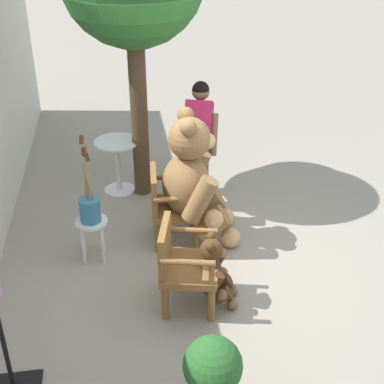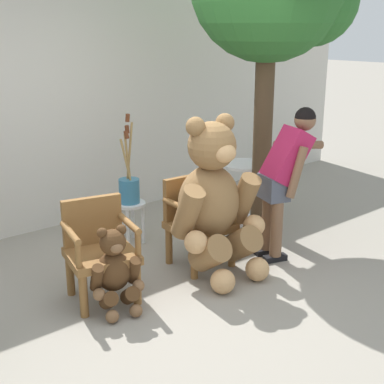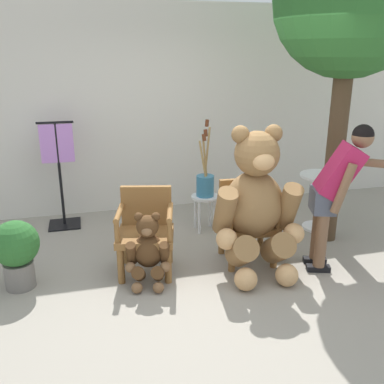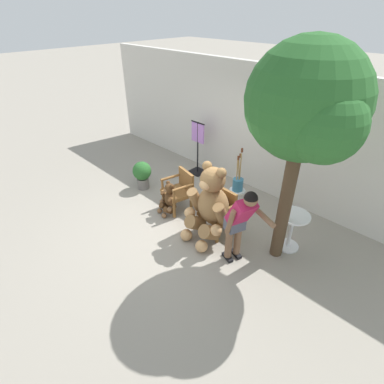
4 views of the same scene
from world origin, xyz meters
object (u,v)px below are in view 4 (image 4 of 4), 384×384
brush_bucket (238,183)px  potted_plant (142,173)px  person_visitor (240,219)px  wooden_chair_right (219,211)px  round_side_table (291,227)px  patio_tree (309,107)px  clothing_display_stand (198,147)px  white_stool (237,194)px  teddy_bear_large (210,204)px  teddy_bear_small (169,198)px  wooden_chair_left (180,190)px

brush_bucket → potted_plant: (-2.11, -0.89, -0.24)m
person_visitor → brush_bucket: 1.64m
wooden_chair_right → round_side_table: bearing=23.8°
wooden_chair_right → person_visitor: person_visitor is taller
patio_tree → clothing_display_stand: bearing=158.3°
white_stool → person_visitor: bearing=-52.4°
teddy_bear_large → patio_tree: size_ratio=0.43×
teddy_bear_large → teddy_bear_small: (-1.10, -0.02, -0.38)m
round_side_table → clothing_display_stand: bearing=163.8°
white_stool → round_side_table: size_ratio=0.64×
wooden_chair_right → clothing_display_stand: (-1.96, 1.46, 0.26)m
teddy_bear_large → round_side_table: teddy_bear_large is taller
white_stool → brush_bucket: brush_bucket is taller
teddy_bear_small → person_visitor: bearing=-4.6°
person_visitor → potted_plant: 3.17m
patio_tree → teddy_bear_large: bearing=-159.8°
clothing_display_stand → teddy_bear_large: bearing=-41.4°
wooden_chair_left → teddy_bear_small: (-0.02, -0.28, -0.11)m
wooden_chair_left → brush_bucket: bearing=44.3°
round_side_table → clothing_display_stand: (-3.17, 0.92, 0.27)m
teddy_bear_small → person_visitor: person_visitor is taller
brush_bucket → person_visitor: bearing=-52.3°
patio_tree → clothing_display_stand: 3.92m
wooden_chair_left → clothing_display_stand: size_ratio=0.63×
patio_tree → potted_plant: 4.21m
wooden_chair_left → clothing_display_stand: bearing=120.8°
person_visitor → clothing_display_stand: person_visitor is taller
potted_plant → round_side_table: bearing=9.3°
teddy_bear_large → potted_plant: (-2.32, 0.22, -0.34)m
brush_bucket → patio_tree: 2.55m
wooden_chair_right → white_stool: size_ratio=1.87×
wooden_chair_right → clothing_display_stand: bearing=143.4°
round_side_table → brush_bucket: bearing=167.6°
wooden_chair_right → clothing_display_stand: size_ratio=0.63×
wooden_chair_left → teddy_bear_large: teddy_bear_large is taller
white_stool → round_side_table: bearing=-12.4°
clothing_display_stand → patio_tree: bearing=-21.7°
brush_bucket → clothing_display_stand: 1.84m
teddy_bear_small → round_side_table: 2.47m
wooden_chair_right → person_visitor: 0.99m
wooden_chair_right → white_stool: 0.88m
teddy_bear_small → potted_plant: 1.24m
brush_bucket → wooden_chair_left: bearing=-135.7°
person_visitor → potted_plant: person_visitor is taller
round_side_table → wooden_chair_right: bearing=-156.2°
wooden_chair_right → teddy_bear_large: 0.38m
brush_bucket → patio_tree: patio_tree is taller
wooden_chair_left → round_side_table: 2.37m
patio_tree → wooden_chair_left: bearing=-175.3°
person_visitor → round_side_table: 1.16m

